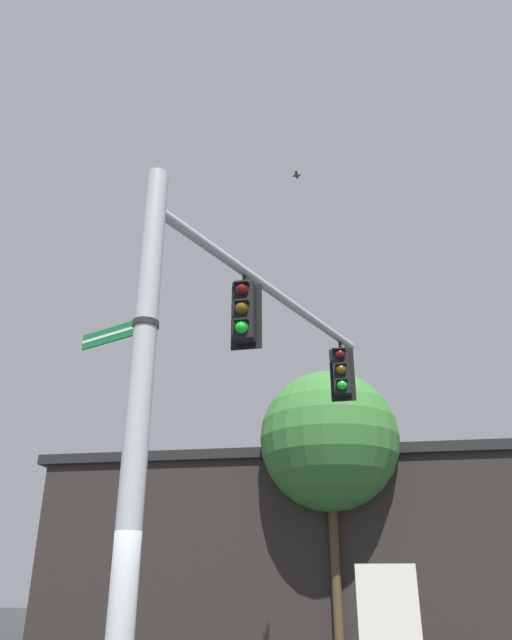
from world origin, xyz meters
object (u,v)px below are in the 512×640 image
at_px(street_name_sign, 130,329).
at_px(traffic_light_mid_inner, 342,371).
at_px(bird_flying, 297,175).
at_px(traffic_light_nearest_pole, 244,312).

bearing_deg(street_name_sign, traffic_light_mid_inner, -114.60).
distance_m(street_name_sign, bird_flying, 7.46).
height_order(traffic_light_mid_inner, street_name_sign, traffic_light_mid_inner).
relative_size(street_name_sign, bird_flying, 4.31).
height_order(traffic_light_nearest_pole, street_name_sign, traffic_light_nearest_pole).
relative_size(traffic_light_nearest_pole, street_name_sign, 1.00).
bearing_deg(traffic_light_nearest_pole, traffic_light_mid_inner, -111.78).
distance_m(traffic_light_nearest_pole, traffic_light_mid_inner, 3.78).
bearing_deg(street_name_sign, traffic_light_nearest_pole, -119.21).
height_order(traffic_light_nearest_pole, bird_flying, bird_flying).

